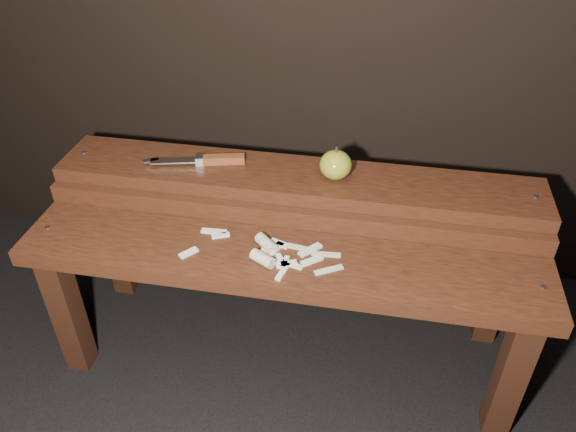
% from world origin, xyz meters
% --- Properties ---
extents(ground, '(60.00, 60.00, 0.00)m').
position_xyz_m(ground, '(0.00, 0.00, 0.00)').
color(ground, black).
extents(bench_front_tier, '(1.20, 0.20, 0.42)m').
position_xyz_m(bench_front_tier, '(0.00, -0.06, 0.35)').
color(bench_front_tier, black).
rests_on(bench_front_tier, ground).
extents(bench_rear_tier, '(1.20, 0.21, 0.50)m').
position_xyz_m(bench_rear_tier, '(0.00, 0.17, 0.41)').
color(bench_rear_tier, black).
rests_on(bench_rear_tier, ground).
extents(apple, '(0.08, 0.08, 0.08)m').
position_xyz_m(apple, '(0.10, 0.17, 0.54)').
color(apple, olive).
rests_on(apple, bench_rear_tier).
extents(knife, '(0.25, 0.08, 0.02)m').
position_xyz_m(knife, '(-0.22, 0.18, 0.51)').
color(knife, brown).
rests_on(knife, bench_rear_tier).
extents(apple_scraps, '(0.37, 0.15, 0.03)m').
position_xyz_m(apple_scraps, '(-0.02, -0.05, 0.43)').
color(apple_scraps, beige).
rests_on(apple_scraps, bench_front_tier).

